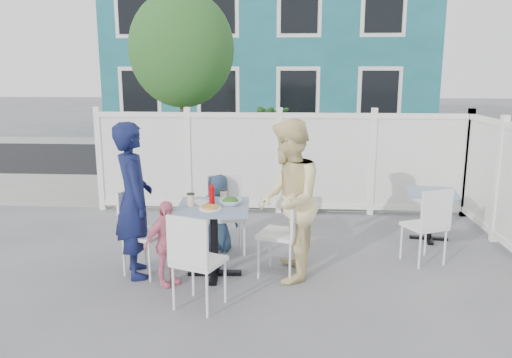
# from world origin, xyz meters

# --- Properties ---
(ground) EXTENTS (80.00, 80.00, 0.00)m
(ground) POSITION_xyz_m (0.00, 0.00, 0.00)
(ground) COLOR slate
(near_sidewalk) EXTENTS (24.00, 2.60, 0.01)m
(near_sidewalk) POSITION_xyz_m (0.00, 3.80, 0.01)
(near_sidewalk) COLOR gray
(near_sidewalk) RESTS_ON ground
(street) EXTENTS (24.00, 5.00, 0.01)m
(street) POSITION_xyz_m (0.00, 7.50, 0.00)
(street) COLOR black
(street) RESTS_ON ground
(far_sidewalk) EXTENTS (24.00, 1.60, 0.01)m
(far_sidewalk) POSITION_xyz_m (0.00, 10.60, 0.01)
(far_sidewalk) COLOR gray
(far_sidewalk) RESTS_ON ground
(building) EXTENTS (11.00, 6.00, 6.00)m
(building) POSITION_xyz_m (-0.50, 14.00, 3.00)
(building) COLOR #1A5B60
(building) RESTS_ON ground
(fence_back) EXTENTS (5.86, 0.08, 1.60)m
(fence_back) POSITION_xyz_m (0.10, 2.40, 0.78)
(fence_back) COLOR white
(fence_back) RESTS_ON ground
(tree) EXTENTS (1.80, 1.62, 3.59)m
(tree) POSITION_xyz_m (-1.60, 3.30, 2.59)
(tree) COLOR #382316
(tree) RESTS_ON ground
(utility_cabinet) EXTENTS (0.80, 0.63, 1.35)m
(utility_cabinet) POSITION_xyz_m (-2.19, 4.00, 0.67)
(utility_cabinet) COLOR gold
(utility_cabinet) RESTS_ON ground
(potted_shrub_a) EXTENTS (1.06, 1.06, 1.68)m
(potted_shrub_a) POSITION_xyz_m (-0.09, 3.10, 0.84)
(potted_shrub_a) COLOR #21521F
(potted_shrub_a) RESTS_ON ground
(potted_shrub_b) EXTENTS (1.82, 1.81, 1.53)m
(potted_shrub_b) POSITION_xyz_m (1.24, 3.00, 0.76)
(potted_shrub_b) COLOR #21521F
(potted_shrub_b) RESTS_ON ground
(main_table) EXTENTS (0.81, 0.81, 0.80)m
(main_table) POSITION_xyz_m (-0.55, -0.19, 0.62)
(main_table) COLOR slate
(main_table) RESTS_ON ground
(spare_table) EXTENTS (0.71, 0.71, 0.67)m
(spare_table) POSITION_xyz_m (2.16, 1.21, 0.52)
(spare_table) COLOR slate
(spare_table) RESTS_ON ground
(chair_left) EXTENTS (0.55, 0.56, 0.95)m
(chair_left) POSITION_xyz_m (-1.38, -0.16, 0.55)
(chair_left) COLOR white
(chair_left) RESTS_ON ground
(chair_right) EXTENTS (0.54, 0.55, 0.98)m
(chair_right) POSITION_xyz_m (0.25, -0.16, 0.57)
(chair_right) COLOR white
(chair_right) RESTS_ON ground
(chair_back) EXTENTS (0.52, 0.51, 0.95)m
(chair_back) POSITION_xyz_m (-0.52, 0.61, 0.55)
(chair_back) COLOR white
(chair_back) RESTS_ON ground
(chair_near) EXTENTS (0.55, 0.54, 0.94)m
(chair_near) POSITION_xyz_m (-0.61, -1.03, 0.55)
(chair_near) COLOR white
(chair_near) RESTS_ON ground
(chair_spare) EXTENTS (0.55, 0.54, 0.92)m
(chair_spare) POSITION_xyz_m (1.89, 0.29, 0.53)
(chair_spare) COLOR white
(chair_spare) RESTS_ON ground
(man) EXTENTS (0.63, 0.74, 1.71)m
(man) POSITION_xyz_m (-1.42, -0.23, 0.85)
(man) COLOR #111740
(man) RESTS_ON ground
(woman) EXTENTS (0.68, 0.86, 1.74)m
(woman) POSITION_xyz_m (0.25, -0.21, 0.87)
(woman) COLOR #F5CD51
(woman) RESTS_ON ground
(boy) EXTENTS (0.54, 0.43, 0.98)m
(boy) POSITION_xyz_m (-0.61, 0.60, 0.49)
(boy) COLOR navy
(boy) RESTS_ON ground
(toddler) EXTENTS (0.52, 0.55, 0.92)m
(toddler) POSITION_xyz_m (-1.01, -0.48, 0.46)
(toddler) COLOR pink
(toddler) RESTS_ON ground
(plate_main) EXTENTS (0.24, 0.24, 0.01)m
(plate_main) POSITION_xyz_m (-0.56, -0.36, 0.81)
(plate_main) COLOR white
(plate_main) RESTS_ON main_table
(plate_side) EXTENTS (0.20, 0.20, 0.01)m
(plate_side) POSITION_xyz_m (-0.72, -0.10, 0.81)
(plate_side) COLOR white
(plate_side) RESTS_ON main_table
(salad_bowl) EXTENTS (0.24, 0.24, 0.06)m
(salad_bowl) POSITION_xyz_m (-0.37, -0.16, 0.83)
(salad_bowl) COLOR white
(salad_bowl) RESTS_ON main_table
(coffee_cup_a) EXTENTS (0.08, 0.08, 0.13)m
(coffee_cup_a) POSITION_xyz_m (-0.79, -0.23, 0.87)
(coffee_cup_a) COLOR beige
(coffee_cup_a) RESTS_ON main_table
(coffee_cup_b) EXTENTS (0.08, 0.08, 0.12)m
(coffee_cup_b) POSITION_xyz_m (-0.47, 0.01, 0.86)
(coffee_cup_b) COLOR beige
(coffee_cup_b) RESTS_ON main_table
(ketchup_bottle) EXTENTS (0.06, 0.06, 0.20)m
(ketchup_bottle) POSITION_xyz_m (-0.57, -0.15, 0.90)
(ketchup_bottle) COLOR #A90408
(ketchup_bottle) RESTS_ON main_table
(salt_shaker) EXTENTS (0.03, 0.03, 0.07)m
(salt_shaker) POSITION_xyz_m (-0.61, 0.04, 0.84)
(salt_shaker) COLOR white
(salt_shaker) RESTS_ON main_table
(pepper_shaker) EXTENTS (0.03, 0.03, 0.07)m
(pepper_shaker) POSITION_xyz_m (-0.59, 0.05, 0.84)
(pepper_shaker) COLOR black
(pepper_shaker) RESTS_ON main_table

